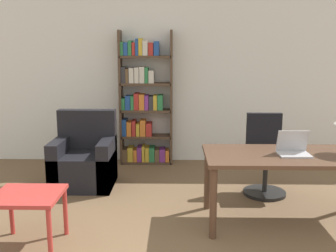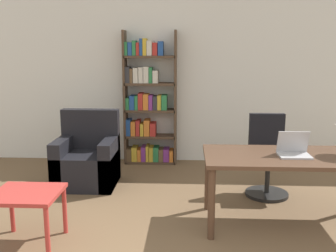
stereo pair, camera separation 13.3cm
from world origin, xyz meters
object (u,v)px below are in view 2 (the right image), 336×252
office_chair (267,159)px  bookshelf (147,104)px  desk (291,164)px  armchair (87,161)px  laptop (294,150)px  side_table_blue (27,200)px

office_chair → bookshelf: bookshelf is taller
desk → armchair: 2.69m
desk → office_chair: 0.92m
laptop → office_chair: office_chair is taller
desk → laptop: (0.01, -0.02, 0.14)m
office_chair → side_table_blue: (-2.48, -1.45, -0.02)m
desk → armchair: bearing=154.7°
laptop → side_table_blue: size_ratio=0.52×
laptop → armchair: laptop is taller
desk → laptop: size_ratio=5.66×
desk → office_chair: office_chair is taller
side_table_blue → armchair: size_ratio=0.61×
laptop → side_table_blue: bearing=-168.2°
desk → bookshelf: bookshelf is taller
armchair → side_table_blue: bearing=-94.3°
desk → office_chair: size_ratio=1.75×
laptop → side_table_blue: laptop is taller
side_table_blue → desk: bearing=12.4°
desk → side_table_blue: bearing=-167.6°
office_chair → side_table_blue: bearing=-149.7°
laptop → bookshelf: size_ratio=0.15×
armchair → office_chair: bearing=-6.0°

